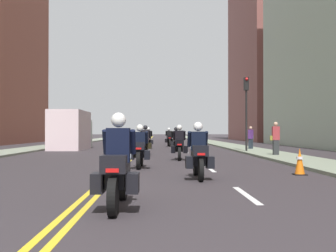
{
  "coord_description": "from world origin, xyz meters",
  "views": [
    {
      "loc": [
        1.36,
        -0.64,
        1.33
      ],
      "look_at": [
        1.99,
        24.61,
        1.64
      ],
      "focal_mm": 44.64,
      "sensor_mm": 36.0,
      "label": 1
    }
  ],
  "objects_px": {
    "motorcycle_1": "(198,155)",
    "motorcycle_2": "(140,150)",
    "motorcycle_7": "(169,139)",
    "motorcycle_0": "(118,171)",
    "motorcycle_3": "(179,146)",
    "motorcycle_4": "(145,143)",
    "motorcycle_5": "(176,142)",
    "pedestrian_2": "(251,138)",
    "parked_truck": "(72,132)",
    "traffic_cone_0": "(300,162)",
    "motorcycle_6": "(148,140)",
    "pedestrian_0": "(276,139)",
    "traffic_light_near": "(246,100)"
  },
  "relations": [
    {
      "from": "motorcycle_2",
      "to": "traffic_cone_0",
      "type": "height_order",
      "value": "motorcycle_2"
    },
    {
      "from": "motorcycle_1",
      "to": "pedestrian_2",
      "type": "height_order",
      "value": "pedestrian_2"
    },
    {
      "from": "motorcycle_5",
      "to": "motorcycle_7",
      "type": "xyz_separation_m",
      "value": [
        -0.22,
        8.88,
        0.01
      ]
    },
    {
      "from": "motorcycle_1",
      "to": "motorcycle_2",
      "type": "xyz_separation_m",
      "value": [
        -1.78,
        3.47,
        -0.01
      ]
    },
    {
      "from": "motorcycle_1",
      "to": "motorcycle_6",
      "type": "relative_size",
      "value": 1.05
    },
    {
      "from": "pedestrian_2",
      "to": "motorcycle_1",
      "type": "bearing_deg",
      "value": -153.37
    },
    {
      "from": "motorcycle_2",
      "to": "motorcycle_6",
      "type": "height_order",
      "value": "motorcycle_6"
    },
    {
      "from": "motorcycle_4",
      "to": "motorcycle_7",
      "type": "relative_size",
      "value": 0.95
    },
    {
      "from": "pedestrian_0",
      "to": "pedestrian_2",
      "type": "xyz_separation_m",
      "value": [
        0.39,
        7.44,
        -0.08
      ]
    },
    {
      "from": "motorcycle_1",
      "to": "traffic_light_near",
      "type": "bearing_deg",
      "value": 72.93
    },
    {
      "from": "motorcycle_5",
      "to": "motorcycle_7",
      "type": "bearing_deg",
      "value": 90.73
    },
    {
      "from": "motorcycle_0",
      "to": "motorcycle_2",
      "type": "distance_m",
      "value": 7.9
    },
    {
      "from": "motorcycle_5",
      "to": "motorcycle_4",
      "type": "bearing_deg",
      "value": -116.03
    },
    {
      "from": "traffic_cone_0",
      "to": "pedestrian_2",
      "type": "relative_size",
      "value": 0.49
    },
    {
      "from": "motorcycle_7",
      "to": "pedestrian_2",
      "type": "bearing_deg",
      "value": -57.51
    },
    {
      "from": "motorcycle_4",
      "to": "motorcycle_6",
      "type": "xyz_separation_m",
      "value": [
        -0.02,
        8.87,
        -0.0
      ]
    },
    {
      "from": "motorcycle_2",
      "to": "motorcycle_3",
      "type": "distance_m",
      "value": 4.59
    },
    {
      "from": "pedestrian_0",
      "to": "parked_truck",
      "type": "bearing_deg",
      "value": -37.24
    },
    {
      "from": "motorcycle_0",
      "to": "motorcycle_3",
      "type": "height_order",
      "value": "motorcycle_0"
    },
    {
      "from": "motorcycle_6",
      "to": "pedestrian_0",
      "type": "distance_m",
      "value": 13.0
    },
    {
      "from": "parked_truck",
      "to": "motorcycle_7",
      "type": "bearing_deg",
      "value": 36.11
    },
    {
      "from": "motorcycle_3",
      "to": "motorcycle_4",
      "type": "height_order",
      "value": "motorcycle_4"
    },
    {
      "from": "motorcycle_0",
      "to": "traffic_cone_0",
      "type": "height_order",
      "value": "motorcycle_0"
    },
    {
      "from": "motorcycle_3",
      "to": "traffic_cone_0",
      "type": "distance_m",
      "value": 7.55
    },
    {
      "from": "pedestrian_2",
      "to": "parked_truck",
      "type": "height_order",
      "value": "parked_truck"
    },
    {
      "from": "motorcycle_3",
      "to": "motorcycle_6",
      "type": "relative_size",
      "value": 1.05
    },
    {
      "from": "motorcycle_0",
      "to": "pedestrian_2",
      "type": "xyz_separation_m",
      "value": [
        7.11,
        21.47,
        0.2
      ]
    },
    {
      "from": "motorcycle_2",
      "to": "traffic_cone_0",
      "type": "xyz_separation_m",
      "value": [
        4.96,
        -2.5,
        -0.24
      ]
    },
    {
      "from": "motorcycle_0",
      "to": "traffic_light_near",
      "type": "xyz_separation_m",
      "value": [
        6.12,
        18.29,
        2.57
      ]
    },
    {
      "from": "motorcycle_5",
      "to": "pedestrian_0",
      "type": "distance_m",
      "value": 7.92
    },
    {
      "from": "motorcycle_7",
      "to": "motorcycle_0",
      "type": "bearing_deg",
      "value": -95.94
    },
    {
      "from": "motorcycle_1",
      "to": "motorcycle_7",
      "type": "distance_m",
      "value": 24.77
    },
    {
      "from": "motorcycle_6",
      "to": "motorcycle_1",
      "type": "bearing_deg",
      "value": -83.95
    },
    {
      "from": "motorcycle_2",
      "to": "parked_truck",
      "type": "xyz_separation_m",
      "value": [
        -5.71,
        15.93,
        0.63
      ]
    },
    {
      "from": "motorcycle_5",
      "to": "pedestrian_2",
      "type": "xyz_separation_m",
      "value": [
        5.21,
        1.17,
        0.21
      ]
    },
    {
      "from": "motorcycle_2",
      "to": "motorcycle_7",
      "type": "distance_m",
      "value": 21.36
    },
    {
      "from": "traffic_light_near",
      "to": "pedestrian_0",
      "type": "relative_size",
      "value": 2.57
    },
    {
      "from": "motorcycle_0",
      "to": "motorcycle_4",
      "type": "height_order",
      "value": "motorcycle_4"
    },
    {
      "from": "motorcycle_1",
      "to": "motorcycle_2",
      "type": "distance_m",
      "value": 3.9
    },
    {
      "from": "motorcycle_1",
      "to": "motorcycle_3",
      "type": "xyz_separation_m",
      "value": [
        -0.13,
        7.76,
        -0.0
      ]
    },
    {
      "from": "motorcycle_0",
      "to": "motorcycle_1",
      "type": "distance_m",
      "value": 4.78
    },
    {
      "from": "motorcycle_3",
      "to": "motorcycle_6",
      "type": "xyz_separation_m",
      "value": [
        -1.73,
        12.96,
        0.02
      ]
    },
    {
      "from": "motorcycle_1",
      "to": "motorcycle_2",
      "type": "bearing_deg",
      "value": 117.32
    },
    {
      "from": "motorcycle_1",
      "to": "motorcycle_4",
      "type": "bearing_deg",
      "value": 98.99
    },
    {
      "from": "motorcycle_0",
      "to": "pedestrian_0",
      "type": "relative_size",
      "value": 1.24
    },
    {
      "from": "motorcycle_7",
      "to": "parked_truck",
      "type": "xyz_separation_m",
      "value": [
        -7.35,
        -5.36,
        0.62
      ]
    },
    {
      "from": "motorcycle_4",
      "to": "motorcycle_5",
      "type": "height_order",
      "value": "motorcycle_4"
    },
    {
      "from": "motorcycle_7",
      "to": "traffic_light_near",
      "type": "xyz_separation_m",
      "value": [
        4.45,
        -10.9,
        2.57
      ]
    },
    {
      "from": "motorcycle_7",
      "to": "traffic_light_near",
      "type": "distance_m",
      "value": 12.05
    },
    {
      "from": "motorcycle_2",
      "to": "motorcycle_0",
      "type": "bearing_deg",
      "value": -89.0
    }
  ]
}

